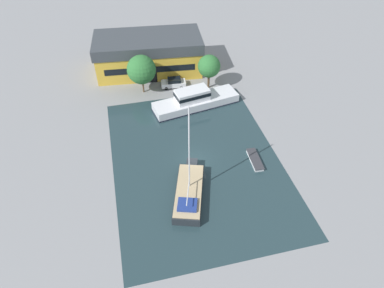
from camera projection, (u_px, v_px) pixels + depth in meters
name	position (u px, v px, depth m)	size (l,w,h in m)	color
ground_plane	(196.00, 161.00, 46.36)	(440.00, 440.00, 0.00)	gray
water_canal	(196.00, 161.00, 46.36)	(22.13, 31.02, 0.01)	#23383D
warehouse_building	(149.00, 54.00, 62.23)	(19.87, 11.10, 6.49)	gold
quay_tree_near_building	(209.00, 66.00, 57.08)	(3.80, 3.80, 6.07)	brown
quay_tree_by_water	(141.00, 70.00, 55.96)	(4.78, 4.78, 6.70)	brown
parked_car	(174.00, 83.00, 59.48)	(4.39, 2.27, 1.66)	silver
sailboat_moored	(189.00, 191.00, 41.46)	(5.66, 10.12, 12.96)	#23282D
motor_cruiser	(195.00, 100.00, 54.90)	(14.45, 6.15, 3.26)	silver
small_dinghy	(255.00, 160.00, 46.12)	(1.51, 4.25, 0.50)	silver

